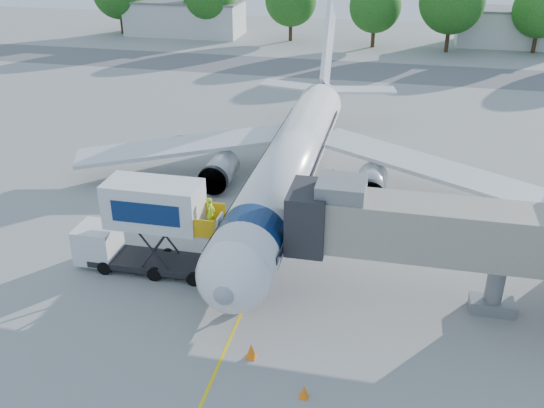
# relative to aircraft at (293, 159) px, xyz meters

# --- Properties ---
(ground) EXTENTS (160.00, 160.00, 0.00)m
(ground) POSITION_rel_aircraft_xyz_m (0.00, -4.12, -2.95)
(ground) COLOR gray
(ground) RESTS_ON ground
(guidance_line) EXTENTS (0.15, 70.00, 0.01)m
(guidance_line) POSITION_rel_aircraft_xyz_m (0.00, -4.12, -2.94)
(guidance_line) COLOR yellow
(guidance_line) RESTS_ON ground
(taxiway_strip) EXTENTS (120.00, 10.00, 0.01)m
(taxiway_strip) POSITION_rel_aircraft_xyz_m (0.00, 37.88, -2.94)
(taxiway_strip) COLOR #59595B
(taxiway_strip) RESTS_ON ground
(aircraft) EXTENTS (34.17, 37.73, 11.35)m
(aircraft) POSITION_rel_aircraft_xyz_m (0.00, 0.00, 0.00)
(aircraft) COLOR silver
(aircraft) RESTS_ON ground
(jet_bridge) EXTENTS (13.90, 3.20, 6.60)m
(jet_bridge) POSITION_rel_aircraft_xyz_m (7.99, -11.12, 1.39)
(jet_bridge) COLOR gray
(jet_bridge) RESTS_ON ground
(catering_hiloader) EXTENTS (8.50, 2.44, 5.50)m
(catering_hiloader) POSITION_rel_aircraft_xyz_m (-6.26, -11.12, -0.19)
(catering_hiloader) COLOR black
(catering_hiloader) RESTS_ON ground
(safety_cone_a) EXTENTS (0.41, 0.41, 0.65)m
(safety_cone_a) POSITION_rel_aircraft_xyz_m (4.13, -19.20, -2.64)
(safety_cone_a) COLOR orange
(safety_cone_a) RESTS_ON ground
(safety_cone_b) EXTENTS (0.48, 0.48, 0.77)m
(safety_cone_b) POSITION_rel_aircraft_xyz_m (1.32, -17.22, -2.58)
(safety_cone_b) COLOR orange
(safety_cone_b) RESTS_ON ground
(outbuilding_left) EXTENTS (18.40, 8.40, 5.30)m
(outbuilding_left) POSITION_rel_aircraft_xyz_m (-28.00, 55.88, -0.29)
(outbuilding_left) COLOR beige
(outbuilding_left) RESTS_ON ground
(outbuilding_right) EXTENTS (16.40, 7.40, 5.30)m
(outbuilding_right) POSITION_rel_aircraft_xyz_m (22.00, 57.88, -0.29)
(outbuilding_right) COLOR beige
(outbuilding_right) RESTS_ON ground
(tree_c) EXTENTS (7.74, 7.74, 9.86)m
(tree_c) POSITION_rel_aircraft_xyz_m (-10.61, 54.47, 3.04)
(tree_c) COLOR #382314
(tree_c) RESTS_ON ground
(tree_d) EXTENTS (7.38, 7.38, 9.41)m
(tree_d) POSITION_rel_aircraft_xyz_m (2.03, 52.57, 2.76)
(tree_d) COLOR #382314
(tree_d) RESTS_ON ground
(tree_e) EXTENTS (8.95, 8.95, 11.41)m
(tree_e) POSITION_rel_aircraft_xyz_m (12.46, 51.47, 3.98)
(tree_e) COLOR #382314
(tree_e) RESTS_ON ground
(tree_f) EXTENTS (7.53, 7.53, 9.60)m
(tree_f) POSITION_rel_aircraft_xyz_m (24.44, 53.49, 2.88)
(tree_f) COLOR #382314
(tree_f) RESTS_ON ground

